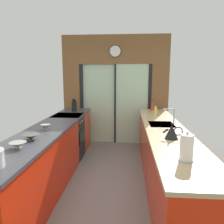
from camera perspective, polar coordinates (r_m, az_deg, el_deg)
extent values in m
cube|color=slate|center=(4.02, -0.83, -15.88)|extent=(5.04, 7.60, 0.02)
cube|color=brown|center=(5.46, 0.90, 16.26)|extent=(2.64, 0.08, 0.70)
cube|color=#B2D1AD|center=(5.53, -3.48, 2.13)|extent=(0.80, 0.02, 2.00)
cube|color=#B2D1AD|center=(5.44, 5.27, 1.99)|extent=(0.80, 0.02, 2.00)
cube|color=black|center=(5.59, -7.98, 2.14)|extent=(0.08, 0.10, 2.00)
cube|color=black|center=(5.48, 9.87, 1.95)|extent=(0.08, 0.10, 2.00)
cube|color=black|center=(5.47, 0.86, 2.07)|extent=(0.04, 0.10, 2.00)
cube|color=brown|center=(5.65, -10.46, 2.15)|extent=(0.42, 0.08, 2.00)
cube|color=brown|center=(5.51, 12.46, 1.90)|extent=(0.42, 0.08, 2.00)
cylinder|color=white|center=(5.39, 0.85, 15.81)|extent=(0.26, 0.03, 0.26)
torus|color=black|center=(5.39, 0.85, 15.81)|extent=(0.28, 0.02, 0.28)
cube|color=red|center=(3.23, -19.32, -14.35)|extent=(0.58, 2.55, 0.88)
cube|color=red|center=(5.20, -9.61, -4.75)|extent=(0.58, 0.65, 0.88)
cube|color=#3D3D42|center=(3.63, -15.79, -3.81)|extent=(0.62, 3.80, 0.04)
cube|color=red|center=(3.60, 13.59, -11.51)|extent=(0.58, 3.80, 0.88)
cube|color=tan|center=(3.46, 13.89, -4.39)|extent=(0.62, 3.80, 0.04)
cube|color=#B7BABC|center=(3.70, 12.96, -3.53)|extent=(0.40, 0.48, 0.05)
cylinder|color=#B7BABC|center=(3.70, 16.11, -1.17)|extent=(0.02, 0.02, 0.26)
cylinder|color=#B7BABC|center=(3.66, 14.82, 0.72)|extent=(0.18, 0.02, 0.02)
cube|color=black|center=(4.62, -11.48, -6.66)|extent=(0.58, 0.60, 0.88)
cube|color=black|center=(4.54, -7.89, -6.32)|extent=(0.01, 0.48, 0.28)
cube|color=black|center=(4.51, -11.68, -0.98)|extent=(0.58, 0.60, 0.03)
cylinder|color=#B7BABC|center=(4.29, -8.43, -2.87)|extent=(0.02, 0.04, 0.04)
cylinder|color=#B7BABC|center=(4.46, -7.92, -2.37)|extent=(0.02, 0.04, 0.04)
cylinder|color=#B7BABC|center=(4.63, -7.45, -1.91)|extent=(0.02, 0.04, 0.04)
cylinder|color=gray|center=(2.65, -23.63, -8.72)|extent=(0.08, 0.08, 0.01)
cone|color=gray|center=(2.64, -23.68, -8.00)|extent=(0.19, 0.19, 0.06)
cylinder|color=#514C47|center=(2.93, -20.64, -6.81)|extent=(0.10, 0.10, 0.01)
cone|color=#514C47|center=(2.92, -20.68, -6.14)|extent=(0.21, 0.21, 0.06)
cylinder|color=gray|center=(3.36, -17.15, -4.53)|extent=(0.07, 0.07, 0.01)
cone|color=gray|center=(3.35, -17.18, -3.81)|extent=(0.15, 0.15, 0.08)
cube|color=black|center=(4.94, -9.99, 1.45)|extent=(0.08, 0.14, 0.22)
cylinder|color=black|center=(4.94, -10.44, 3.01)|extent=(0.02, 0.02, 0.07)
cylinder|color=black|center=(4.93, -10.24, 3.03)|extent=(0.02, 0.02, 0.08)
cylinder|color=black|center=(4.93, -10.03, 3.02)|extent=(0.02, 0.02, 0.08)
cylinder|color=black|center=(4.92, -9.83, 3.03)|extent=(0.02, 0.02, 0.08)
cylinder|color=black|center=(4.92, -9.62, 2.88)|extent=(0.02, 0.02, 0.05)
cone|color=black|center=(2.86, 15.52, -5.08)|extent=(0.17, 0.17, 0.18)
sphere|color=black|center=(2.84, 15.62, -3.04)|extent=(0.03, 0.03, 0.03)
cylinder|color=black|center=(2.85, 14.00, -4.90)|extent=(0.08, 0.02, 0.07)
torus|color=black|center=(2.88, 17.13, -4.89)|extent=(0.12, 0.01, 0.12)
cylinder|color=#D1CC4C|center=(4.49, 11.46, 0.25)|extent=(0.06, 0.06, 0.17)
cylinder|color=#D1CC4C|center=(4.47, 11.50, 1.57)|extent=(0.03, 0.03, 0.04)
cylinder|color=black|center=(4.47, 11.51, 1.88)|extent=(0.03, 0.03, 0.01)
cylinder|color=#B23D2D|center=(5.08, 10.64, 1.42)|extent=(0.07, 0.07, 0.18)
cylinder|color=#B23D2D|center=(5.06, 10.68, 2.66)|extent=(0.03, 0.03, 0.04)
cylinder|color=black|center=(5.06, 10.69, 2.94)|extent=(0.04, 0.04, 0.01)
cylinder|color=#B7BABC|center=(2.22, 19.00, -11.91)|extent=(0.14, 0.14, 0.01)
cylinder|color=white|center=(2.18, 19.18, -8.78)|extent=(0.13, 0.13, 0.24)
sphere|color=#B7BABC|center=(2.14, 19.39, -5.30)|extent=(0.03, 0.03, 0.03)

